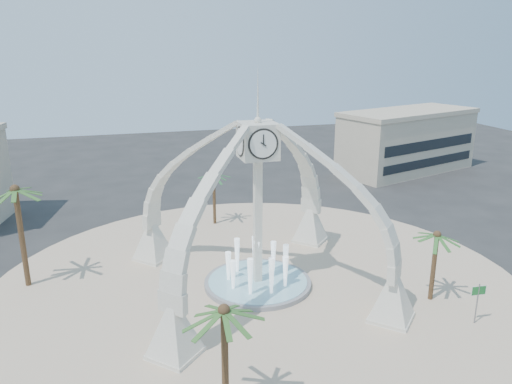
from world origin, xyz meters
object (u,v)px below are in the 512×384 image
object	(u,v)px
clock_tower	(258,203)
palm_north	(214,174)
fountain	(258,282)
palm_east	(437,236)
palm_west	(15,191)
palm_south	(224,312)
street_sign	(478,296)

from	to	relation	value
clock_tower	palm_north	size ratio (longest dim) A/B	3.07
clock_tower	fountain	size ratio (longest dim) A/B	2.24
palm_east	palm_north	size ratio (longest dim) A/B	0.96
clock_tower	fountain	bearing A→B (deg)	90.00
palm_west	palm_north	distance (m)	18.75
palm_north	palm_south	distance (m)	26.80
clock_tower	street_sign	size ratio (longest dim) A/B	6.31
fountain	street_sign	xyz separation A→B (m)	(12.05, -9.00, 1.74)
clock_tower	palm_east	xyz separation A→B (m)	(11.19, -5.44, -1.62)
fountain	palm_south	world-z (taller)	palm_south
fountain	palm_west	xyz separation A→B (m)	(-16.57, 4.75, 7.12)
palm_east	palm_south	distance (m)	17.84
street_sign	palm_south	bearing A→B (deg)	-165.04
fountain	palm_north	world-z (taller)	palm_north
palm_west	palm_south	size ratio (longest dim) A/B	1.32
clock_tower	palm_west	distance (m)	17.26
fountain	palm_east	bearing A→B (deg)	-25.93
palm_north	palm_west	bearing A→B (deg)	-150.19
palm_south	street_sign	size ratio (longest dim) A/B	2.22
clock_tower	palm_east	world-z (taller)	clock_tower
palm_south	palm_north	bearing A→B (deg)	79.65
palm_east	street_sign	world-z (taller)	palm_east
palm_west	palm_south	world-z (taller)	palm_west
clock_tower	palm_east	distance (m)	12.55
palm_east	palm_west	bearing A→B (deg)	159.84
palm_east	street_sign	size ratio (longest dim) A/B	1.97
palm_east	palm_south	size ratio (longest dim) A/B	0.89
fountain	street_sign	distance (m)	15.14
palm_north	street_sign	xyz separation A→B (m)	(12.47, -23.00, -3.11)
palm_east	clock_tower	bearing A→B (deg)	154.07
palm_east	palm_north	xyz separation A→B (m)	(-11.62, 19.44, 0.28)
fountain	palm_north	xyz separation A→B (m)	(-0.42, 14.00, 4.86)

